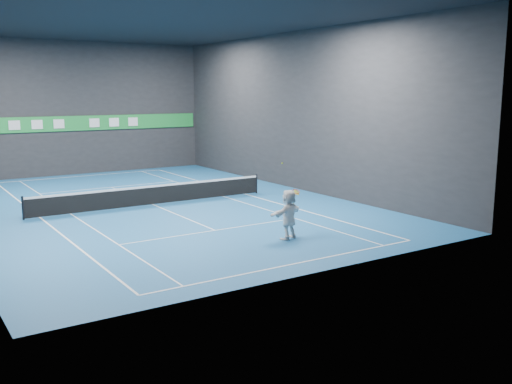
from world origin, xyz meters
TOP-DOWN VIEW (x-y plane):
  - ground at (0.00, 0.00)m, footprint 26.00×26.00m
  - ceiling at (0.00, 0.00)m, footprint 26.00×26.00m
  - wall_back at (0.00, 13.00)m, footprint 18.00×0.10m
  - wall_front at (0.00, -13.00)m, footprint 18.00×0.10m
  - wall_right at (9.00, 0.00)m, footprint 0.10×26.00m
  - baseline_near at (0.00, -11.89)m, footprint 10.98×0.08m
  - baseline_far at (0.00, 11.89)m, footprint 10.98×0.08m
  - sideline_doubles_left at (-5.49, 0.00)m, footprint 0.08×23.78m
  - sideline_doubles_right at (5.49, 0.00)m, footprint 0.08×23.78m
  - sideline_singles_left at (-4.11, 0.00)m, footprint 0.06×23.78m
  - sideline_singles_right at (4.11, 0.00)m, footprint 0.06×23.78m
  - service_line_near at (0.00, -6.40)m, footprint 8.23×0.06m
  - service_line_far at (0.00, 6.40)m, footprint 8.23×0.06m
  - center_service_line at (0.00, 0.00)m, footprint 0.06×12.80m
  - player at (1.74, -9.12)m, footprint 1.88×1.13m
  - tennis_ball at (1.46, -9.06)m, footprint 0.06×0.06m
  - tennis_net at (0.00, 0.00)m, footprint 12.50×0.10m
  - sponsor_banner at (0.00, 12.93)m, footprint 17.64×0.11m
  - tennis_racket at (2.11, -9.07)m, footprint 0.42×0.38m

SIDE VIEW (x-z plane):
  - ground at x=0.00m, z-range 0.00..0.00m
  - baseline_near at x=0.00m, z-range 0.00..0.01m
  - baseline_far at x=0.00m, z-range 0.00..0.01m
  - sideline_doubles_left at x=-5.49m, z-range 0.00..0.01m
  - sideline_doubles_right at x=5.49m, z-range 0.00..0.01m
  - sideline_singles_left at x=-4.11m, z-range 0.00..0.01m
  - sideline_singles_right at x=4.11m, z-range 0.00..0.01m
  - service_line_near at x=0.00m, z-range 0.00..0.01m
  - service_line_far at x=0.00m, z-range 0.00..0.01m
  - center_service_line at x=0.00m, z-range 0.00..0.01m
  - tennis_net at x=0.00m, z-range 0.00..1.07m
  - player at x=1.74m, z-range 0.00..1.93m
  - tennis_racket at x=2.11m, z-range 1.38..2.12m
  - tennis_ball at x=1.46m, z-range 2.93..3.00m
  - sponsor_banner at x=0.00m, z-range 3.00..4.00m
  - wall_back at x=0.00m, z-range 0.00..9.00m
  - wall_front at x=0.00m, z-range 0.00..9.00m
  - wall_right at x=9.00m, z-range 0.00..9.00m
  - ceiling at x=0.00m, z-range 9.00..9.00m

